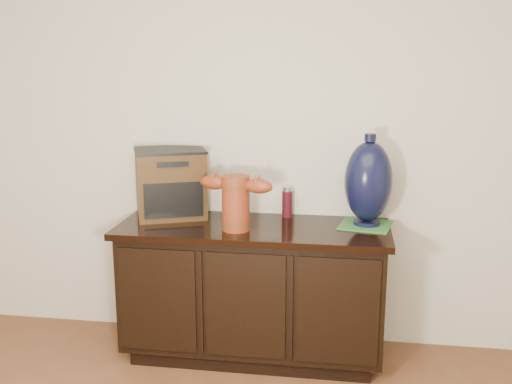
% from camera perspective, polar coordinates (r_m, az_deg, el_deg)
% --- Properties ---
extents(room, '(5.00, 5.00, 5.00)m').
position_cam_1_polar(room, '(1.02, -20.28, -7.83)').
color(room, brown).
rests_on(room, ground).
extents(sideboard, '(1.46, 0.56, 0.75)m').
position_cam_1_polar(sideboard, '(3.34, -0.27, -9.30)').
color(sideboard, black).
rests_on(sideboard, ground).
extents(terracotta_vessel, '(0.41, 0.18, 0.29)m').
position_cam_1_polar(terracotta_vessel, '(3.11, -1.95, -0.74)').
color(terracotta_vessel, maroon).
rests_on(terracotta_vessel, sideboard).
extents(tv_radio, '(0.47, 0.43, 0.39)m').
position_cam_1_polar(tv_radio, '(3.40, -8.13, 0.86)').
color(tv_radio, '#3B250E').
rests_on(tv_radio, sideboard).
extents(green_mat, '(0.31, 0.31, 0.01)m').
position_cam_1_polar(green_mat, '(3.28, 10.39, -3.11)').
color(green_mat, '#326B30').
rests_on(green_mat, sideboard).
extents(lamp_base, '(0.30, 0.30, 0.49)m').
position_cam_1_polar(lamp_base, '(3.22, 10.65, 0.95)').
color(lamp_base, black).
rests_on(lamp_base, green_mat).
extents(spray_can, '(0.06, 0.06, 0.17)m').
position_cam_1_polar(spray_can, '(3.38, 2.99, -0.96)').
color(spray_can, '#550E1B').
rests_on(spray_can, sideboard).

